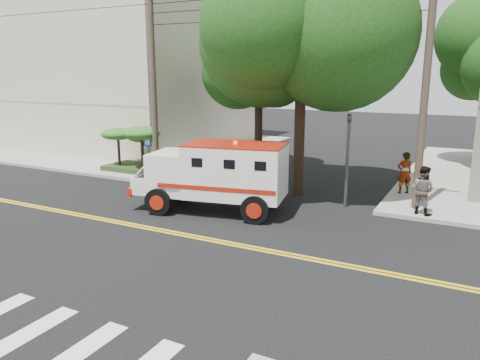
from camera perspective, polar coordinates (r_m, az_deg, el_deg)
The scene contains 13 objects.
ground at distance 15.32m, azimuth -7.07°, elevation -6.62°, with size 100.00×100.00×0.00m, color black.
sidewalk_nw at distance 33.79m, azimuth -12.97°, elevation 4.13°, with size 17.00×17.00×0.15m, color gray.
building_left at distance 35.85m, azimuth -14.30°, elevation 12.71°, with size 16.00×14.00×10.00m, color beige.
utility_pole_left at distance 22.60m, azimuth -10.52°, elevation 11.25°, with size 0.28×0.28×9.00m, color #382D23.
utility_pole_right at distance 18.13m, azimuth 21.66°, elevation 10.16°, with size 0.28×0.28×9.00m, color #382D23.
tree_main at distance 19.22m, azimuth 8.63°, elevation 19.09°, with size 6.08×5.70×9.85m.
tree_left at distance 26.03m, azimuth 2.79°, elevation 14.37°, with size 4.48×4.20×7.70m.
traffic_signal at distance 18.22m, azimuth 13.01°, elevation 3.54°, with size 0.15×0.18×3.60m.
accessibility_sign at distance 23.41m, azimuth -11.10°, elevation 3.56°, with size 0.45×0.10×2.02m.
palm_planter at distance 24.49m, azimuth -12.74°, elevation 4.56°, with size 3.52×2.63×2.36m.
armored_truck at distance 17.32m, azimuth -2.90°, elevation 0.87°, with size 6.02×3.21×2.60m.
pedestrian_a at distance 20.65m, azimuth 19.41°, elevation 0.84°, with size 0.64×0.42×1.75m, color gray.
pedestrian_b at distance 17.87m, azimuth 21.37°, elevation -1.14°, with size 0.85×0.66×1.76m, color gray.
Camera 1 is at (8.30, -11.81, 5.14)m, focal length 35.00 mm.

